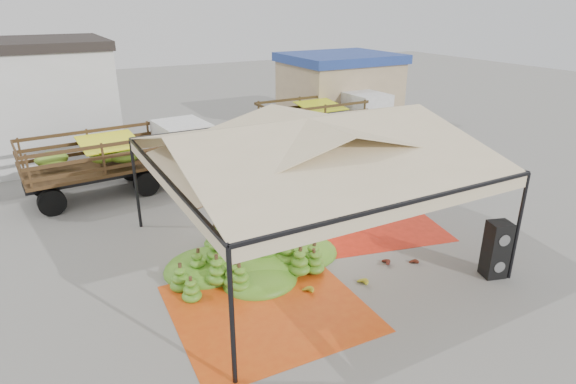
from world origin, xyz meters
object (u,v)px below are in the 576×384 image
banana_heap (257,244)px  speaker_stack (496,249)px  vendor (231,185)px  truck_left (128,153)px  truck_right (331,115)px

banana_heap → speaker_stack: speaker_stack is taller
speaker_stack → vendor: vendor is taller
truck_left → speaker_stack: bearing=-62.0°
speaker_stack → truck_left: (-7.20, 11.38, 0.68)m
banana_heap → speaker_stack: size_ratio=3.31×
truck_left → truck_right: (10.60, 1.79, 0.00)m
truck_right → vendor: bearing=-146.3°
speaker_stack → vendor: bearing=137.0°
truck_right → banana_heap: bearing=-133.7°
vendor → speaker_stack: bearing=135.0°
speaker_stack → truck_right: size_ratio=0.23×
truck_left → truck_right: size_ratio=1.02×
speaker_stack → banana_heap: bearing=161.9°
banana_heap → vendor: 4.10m
speaker_stack → truck_right: (3.40, 13.16, 0.68)m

